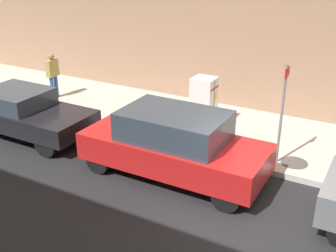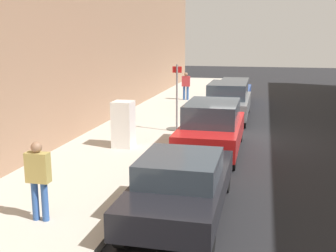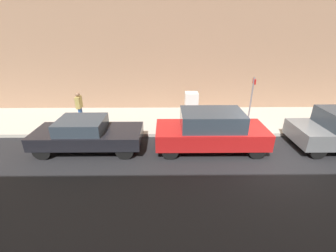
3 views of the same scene
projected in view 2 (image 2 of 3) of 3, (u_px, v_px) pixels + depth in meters
name	position (u px, v px, depth m)	size (l,w,h in m)	color
ground_plane	(238.00, 138.00, 16.29)	(80.00, 80.00, 0.00)	black
sidewalk_slab	(142.00, 131.00, 17.12)	(3.93, 44.00, 0.17)	#B2ADA0
building_facade_near	(69.00, 0.00, 16.69)	(2.02, 39.60, 10.52)	#937056
discarded_refrigerator	(123.00, 124.00, 14.21)	(0.67, 0.70, 1.57)	white
manhole_cover	(175.00, 129.00, 17.13)	(0.70, 0.70, 0.02)	#47443F
street_sign_post	(177.00, 95.00, 16.38)	(0.36, 0.07, 2.64)	slate
pedestrian_walking_far	(186.00, 84.00, 24.85)	(0.47, 0.22, 1.62)	#2D5193
pedestrian_standing_near	(38.00, 176.00, 8.44)	(0.48, 0.22, 1.66)	#2D5193
parked_sedan_dark	(182.00, 184.00, 9.08)	(1.84, 4.53, 1.41)	black
parked_suv_red	(212.00, 127.00, 14.10)	(1.90, 4.66, 1.73)	red
parked_suv_gray	(228.00, 100.00, 19.88)	(1.97, 4.89, 1.73)	slate
parked_hatchback_blue	(235.00, 90.00, 24.68)	(1.70, 4.00, 1.46)	#23479E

